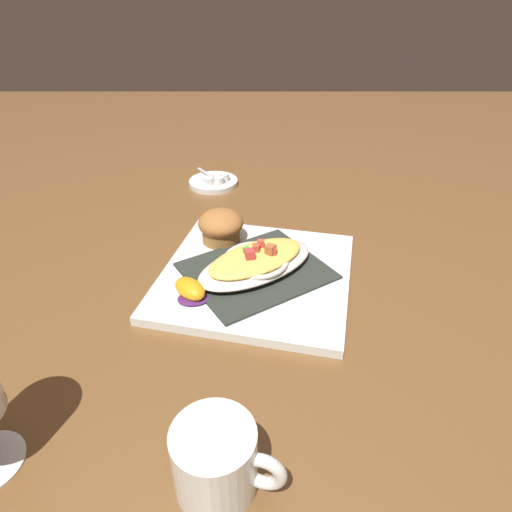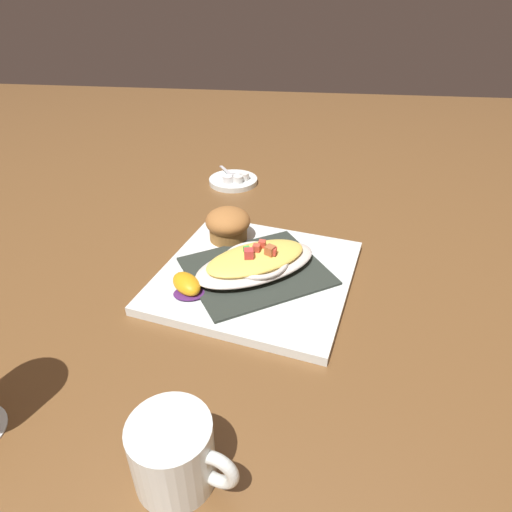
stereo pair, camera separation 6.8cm
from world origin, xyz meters
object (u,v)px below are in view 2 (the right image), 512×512
Objects in this scene: creamer_saucer at (233,181)px; square_plate at (256,275)px; spoon at (232,176)px; creamer_cup_2 at (244,176)px; gratin_dish at (256,261)px; orange_garnish at (187,285)px; coffee_mug at (175,456)px; muffin at (228,224)px; creamer_cup_1 at (238,179)px; creamer_cup_0 at (228,179)px.

square_plate is at bearing -75.12° from creamer_saucer.
spoon is 0.03m from creamer_cup_2.
gratin_dish reaches higher than orange_garnish.
orange_garnish is at bearing 102.17° from coffee_mug.
square_plate is at bearing 33.36° from orange_garnish.
muffin is 0.43m from coffee_mug.
coffee_mug reaches higher than square_plate.
orange_garnish is 0.43m from creamer_saucer.
creamer_cup_1 is (-0.08, 0.35, -0.01)m from gratin_dish.
muffin is 0.93× the size of spoon.
spoon is 0.03m from creamer_cup_1.
creamer_cup_2 is at bearing -11.01° from spoon.
creamer_cup_0 is (-0.11, 0.35, 0.01)m from square_plate.
creamer_cup_1 is at bearing 8.08° from creamer_cup_0.
muffin is 3.27× the size of creamer_cup_1.
square_plate is 0.38m from creamer_cup_2.
creamer_cup_0 is at bearing 95.82° from coffee_mug.
muffin reaches higher than creamer_cup_2.
gratin_dish is 0.38m from creamer_saucer.
muffin reaches higher than orange_garnish.
creamer_saucer is at bearing -56.13° from spoon.
creamer_cup_1 is (-0.05, 0.69, -0.01)m from coffee_mug.
square_plate is 0.34m from coffee_mug.
creamer_cup_1 reaches higher than creamer_saucer.
gratin_dish reaches higher than creamer_cup_2.
muffin is 0.27m from creamer_cup_2.
square_plate is 1.31× the size of gratin_dish.
creamer_cup_0 and creamer_cup_1 have the same top height.
muffin reaches higher than square_plate.
coffee_mug is at bearing -96.21° from gratin_dish.
muffin is at bearing -82.26° from creamer_saucer.
muffin is at bearing 93.27° from coffee_mug.
muffin is 3.27× the size of creamer_cup_0.
coffee_mug reaches higher than gratin_dish.
creamer_cup_1 is (-0.08, 0.35, 0.01)m from square_plate.
orange_garnish is at bearing -89.31° from spoon.
creamer_cup_2 is at bearing 101.27° from gratin_dish.
gratin_dish reaches higher than creamer_saucer.
spoon reaches higher than creamer_saucer.
orange_garnish is 0.58× the size of creamer_saucer.
spoon is (-0.01, 0.44, -0.01)m from orange_garnish.
creamer_cup_0 is 0.02m from creamer_cup_1.
muffin reaches higher than spoon.
gratin_dish is at bearing 33.34° from orange_garnish.
coffee_mug is at bearing -87.00° from creamer_cup_2.
coffee_mug is 0.71m from spoon.
muffin is at bearing 77.87° from orange_garnish.
coffee_mug is (-0.04, -0.34, 0.03)m from square_plate.
creamer_cup_0 is at bearing 107.02° from square_plate.
creamer_saucer is at bearing 104.88° from square_plate.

